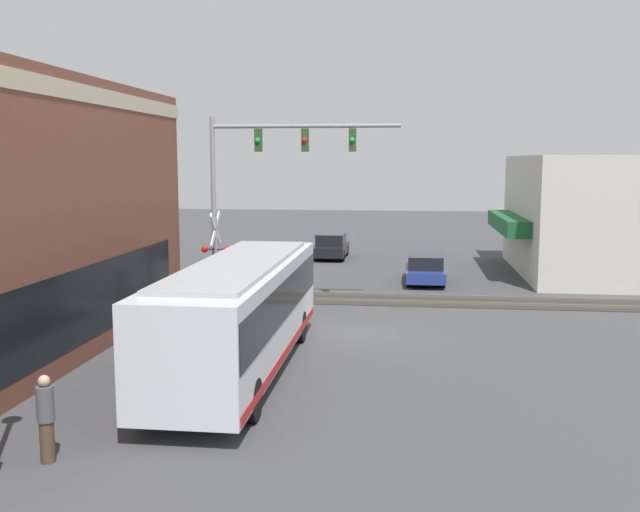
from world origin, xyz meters
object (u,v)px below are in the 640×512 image
(crossing_signal, at_px, (216,249))
(parked_car_black, at_px, (331,247))
(city_bus, at_px, (241,311))
(pedestrian_at_crossing, at_px, (237,285))
(parked_car_blue, at_px, (425,269))
(pedestrian_by_lamp, at_px, (46,418))

(crossing_signal, distance_m, parked_car_black, 14.93)
(city_bus, distance_m, crossing_signal, 9.28)
(pedestrian_at_crossing, bearing_deg, parked_car_black, -8.72)
(city_bus, bearing_deg, parked_car_blue, -19.48)
(parked_car_blue, bearing_deg, pedestrian_by_lamp, 160.35)
(pedestrian_by_lamp, bearing_deg, parked_car_black, -4.51)
(city_bus, relative_size, pedestrian_at_crossing, 6.65)
(city_bus, distance_m, parked_car_blue, 16.23)
(parked_car_black, relative_size, pedestrian_by_lamp, 2.40)
(parked_car_blue, xyz_separation_m, pedestrian_by_lamp, (-21.68, 7.74, 0.25))
(pedestrian_at_crossing, bearing_deg, crossing_signal, 89.61)
(parked_car_blue, distance_m, pedestrian_by_lamp, 23.03)
(crossing_signal, bearing_deg, parked_car_blue, -52.45)
(crossing_signal, xyz_separation_m, parked_car_blue, (6.53, -8.50, -1.65))
(parked_car_blue, height_order, parked_car_black, parked_car_black)
(city_bus, height_order, parked_car_blue, city_bus)
(pedestrian_by_lamp, bearing_deg, crossing_signal, 2.86)
(parked_car_blue, height_order, pedestrian_at_crossing, pedestrian_at_crossing)
(city_bus, bearing_deg, crossing_signal, 19.53)
(city_bus, bearing_deg, parked_car_black, -0.00)
(pedestrian_by_lamp, xyz_separation_m, pedestrian_at_crossing, (15.15, -0.11, -0.04))
(crossing_signal, height_order, parked_car_black, crossing_signal)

